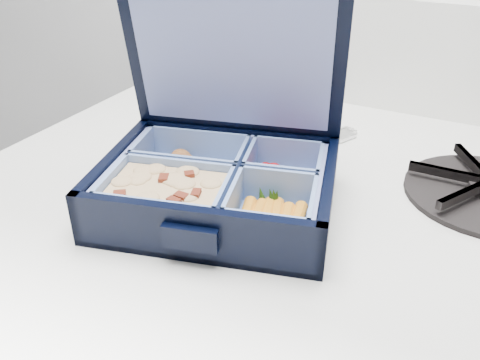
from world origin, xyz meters
The scene contains 3 objects.
bento_box centered at (-0.42, 1.58, 1.00)m, with size 0.22×0.17×0.05m, color black, non-canonical shape.
burner_grate_rear centered at (-0.51, 1.87, 0.98)m, with size 0.18×0.18×0.02m, color black.
fork centered at (-0.40, 1.72, 0.97)m, with size 0.02×0.18×0.01m, color silver, non-canonical shape.
Camera 1 is at (-0.21, 1.22, 1.25)m, focal length 38.00 mm.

